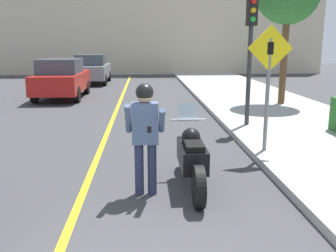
# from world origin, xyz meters

# --- Properties ---
(road_center_line) EXTENTS (0.12, 36.00, 0.01)m
(road_center_line) POSITION_xyz_m (-0.60, 6.00, 0.00)
(road_center_line) COLOR yellow
(road_center_line) RESTS_ON ground
(building_backdrop) EXTENTS (28.00, 1.20, 8.05)m
(building_backdrop) POSITION_xyz_m (0.00, 26.00, 4.02)
(building_backdrop) COLOR beige
(building_backdrop) RESTS_ON ground
(motorcycle) EXTENTS (0.62, 2.23, 1.30)m
(motorcycle) POSITION_xyz_m (1.16, 2.87, 0.51)
(motorcycle) COLOR black
(motorcycle) RESTS_ON ground
(person_biker) EXTENTS (0.59, 0.48, 1.75)m
(person_biker) POSITION_xyz_m (0.40, 2.59, 1.08)
(person_biker) COLOR #282D4C
(person_biker) RESTS_ON ground
(crossing_sign) EXTENTS (0.91, 0.08, 2.54)m
(crossing_sign) POSITION_xyz_m (2.89, 4.43, 1.67)
(crossing_sign) COLOR slate
(crossing_sign) RESTS_ON sidewalk_curb
(traffic_light) EXTENTS (0.26, 0.30, 3.38)m
(traffic_light) POSITION_xyz_m (3.19, 6.92, 2.51)
(traffic_light) COLOR #2D2D30
(traffic_light) RESTS_ON sidewalk_curb
(parked_car_red) EXTENTS (1.88, 4.20, 1.68)m
(parked_car_red) POSITION_xyz_m (-3.12, 13.32, 0.86)
(parked_car_red) COLOR black
(parked_car_red) RESTS_ON ground
(parked_car_grey) EXTENTS (1.88, 4.20, 1.68)m
(parked_car_grey) POSITION_xyz_m (-2.63, 19.31, 0.86)
(parked_car_grey) COLOR black
(parked_car_grey) RESTS_ON ground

